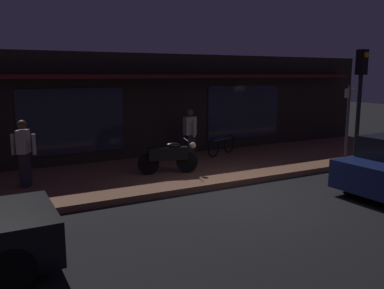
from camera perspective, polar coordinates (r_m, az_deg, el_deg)
name	(u,v)px	position (r m, az deg, el deg)	size (l,w,h in m)	color
ground_plane	(256,197)	(9.83, 9.10, -7.38)	(60.00, 60.00, 0.00)	black
sidewalk_slab	(196,168)	(12.24, 0.53, -3.43)	(18.00, 4.00, 0.15)	brown
storefront_building	(152,105)	(15.00, -5.77, 5.69)	(18.00, 3.30, 3.60)	black
motorcycle	(169,156)	(11.24, -3.29, -1.67)	(1.67, 0.69, 0.97)	black
bicycle_parked	(222,145)	(13.89, 4.24, -0.02)	(1.53, 0.73, 0.91)	black
person_photographer	(24,152)	(10.66, -22.86, -1.00)	(0.58, 0.44, 1.67)	#28232D
person_bystander	(190,134)	(12.82, -0.31, 1.52)	(0.39, 0.61, 1.67)	#28232D
sign_post	(348,117)	(14.38, 21.35, 3.70)	(0.44, 0.09, 2.40)	#47474C
traffic_light_pole	(360,90)	(12.36, 22.84, 7.18)	(0.24, 0.33, 3.60)	black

